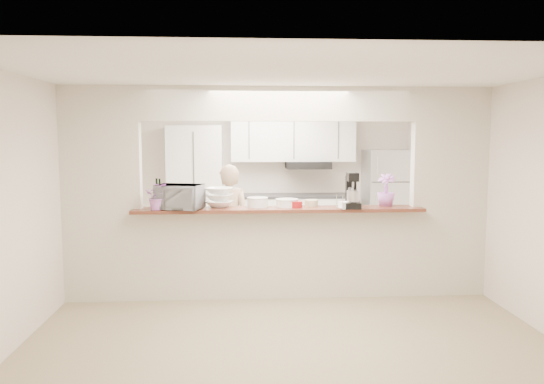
{
  "coord_description": "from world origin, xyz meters",
  "views": [
    {
      "loc": [
        -0.46,
        -6.2,
        1.92
      ],
      "look_at": [
        -0.06,
        0.3,
        1.24
      ],
      "focal_mm": 35.0,
      "sensor_mm": 36.0,
      "label": 1
    }
  ],
  "objects": [
    {
      "name": "kitchen_cabinets",
      "position": [
        -0.19,
        2.72,
        0.97
      ],
      "size": [
        3.15,
        0.62,
        2.25
      ],
      "color": "silver",
      "rests_on": "floor"
    },
    {
      "name": "wine_bottle_b",
      "position": [
        -1.4,
        0.07,
        1.22
      ],
      "size": [
        0.07,
        0.07,
        0.34
      ],
      "color": "black",
      "rests_on": "bar_counter"
    },
    {
      "name": "flower_right",
      "position": [
        1.3,
        0.05,
        1.28
      ],
      "size": [
        0.29,
        0.29,
        0.39
      ],
      "primitive_type": "imported",
      "rotation": [
        0.0,
        0.0,
        -0.4
      ],
      "color": "#BD6ECD",
      "rests_on": "bar_counter"
    },
    {
      "name": "plate_stack_a",
      "position": [
        -0.25,
        0.03,
        1.15
      ],
      "size": [
        0.25,
        0.25,
        0.12
      ],
      "color": "white",
      "rests_on": "bar_counter"
    },
    {
      "name": "floor",
      "position": [
        0.0,
        0.0,
        0.0
      ],
      "size": [
        6.0,
        6.0,
        0.0
      ],
      "primitive_type": "plane",
      "color": "#9B8D69",
      "rests_on": "ground"
    },
    {
      "name": "toaster_oven",
      "position": [
        -1.15,
        -0.1,
        1.23
      ],
      "size": [
        0.59,
        0.47,
        0.28
      ],
      "primitive_type": "imported",
      "rotation": [
        0.0,
        0.0,
        -0.26
      ],
      "color": "#A7A7AC",
      "rests_on": "bar_counter"
    },
    {
      "name": "flower_left",
      "position": [
        -1.39,
        -0.15,
        1.25
      ],
      "size": [
        0.3,
        0.26,
        0.31
      ],
      "primitive_type": "imported",
      "rotation": [
        0.0,
        0.0,
        -0.07
      ],
      "color": "#C468AC",
      "rests_on": "bar_counter"
    },
    {
      "name": "bar_counter",
      "position": [
        0.0,
        -0.0,
        0.58
      ],
      "size": [
        3.4,
        0.38,
        1.09
      ],
      "color": "beige",
      "rests_on": "floor"
    },
    {
      "name": "utensil_caddy",
      "position": [
        0.8,
        -0.15,
        1.19
      ],
      "size": [
        0.3,
        0.24,
        0.24
      ],
      "color": "silver",
      "rests_on": "bar_counter"
    },
    {
      "name": "plate_stack_b",
      "position": [
        0.1,
        0.03,
        1.14
      ],
      "size": [
        0.27,
        0.27,
        0.09
      ],
      "color": "white",
      "rests_on": "bar_counter"
    },
    {
      "name": "serving_bowls",
      "position": [
        -0.7,
        0.05,
        1.2
      ],
      "size": [
        0.4,
        0.4,
        0.23
      ],
      "primitive_type": "imported",
      "rotation": [
        0.0,
        0.0,
        -0.36
      ],
      "color": "white",
      "rests_on": "bar_counter"
    },
    {
      "name": "tan_bowl",
      "position": [
        0.4,
        0.08,
        1.13
      ],
      "size": [
        0.16,
        0.16,
        0.08
      ],
      "primitive_type": "cylinder",
      "color": "tan",
      "rests_on": "bar_counter"
    },
    {
      "name": "partition",
      "position": [
        0.0,
        0.0,
        1.48
      ],
      "size": [
        5.0,
        0.15,
        2.5
      ],
      "color": "beige",
      "rests_on": "floor"
    },
    {
      "name": "refrigerator",
      "position": [
        2.05,
        2.65,
        0.85
      ],
      "size": [
        0.75,
        0.7,
        1.7
      ],
      "primitive_type": "cube",
      "color": "#B8B8BD",
      "rests_on": "floor"
    },
    {
      "name": "stand_mixer",
      "position": [
        0.85,
        -0.11,
        1.28
      ],
      "size": [
        0.19,
        0.3,
        0.42
      ],
      "color": "black",
      "rests_on": "bar_counter"
    },
    {
      "name": "red_bowl",
      "position": [
        0.2,
        -0.03,
        1.13
      ],
      "size": [
        0.16,
        0.16,
        0.07
      ],
      "primitive_type": "cylinder",
      "color": "maroon",
      "rests_on": "bar_counter"
    },
    {
      "name": "tile_overlay",
      "position": [
        0.0,
        1.55,
        0.01
      ],
      "size": [
        5.0,
        2.9,
        0.01
      ],
      "primitive_type": "cube",
      "color": "beige",
      "rests_on": "floor"
    },
    {
      "name": "person",
      "position": [
        -0.6,
        0.81,
        0.77
      ],
      "size": [
        0.63,
        0.47,
        1.55
      ],
      "primitive_type": "imported",
      "rotation": [
        0.0,
        0.0,
        2.95
      ],
      "color": "tan",
      "rests_on": "floor"
    },
    {
      "name": "wine_bottle_a",
      "position": [
        -1.4,
        -0.15,
        1.23
      ],
      "size": [
        0.07,
        0.07,
        0.36
      ],
      "color": "black",
      "rests_on": "bar_counter"
    }
  ]
}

